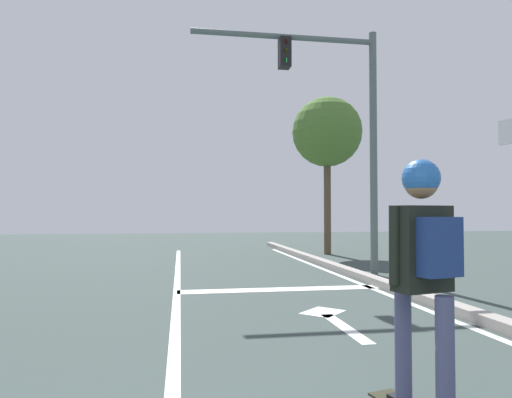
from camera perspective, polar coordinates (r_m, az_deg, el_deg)
lane_line_center at (r=6.58m, az=-9.94°, el=-13.50°), size 0.12×20.00×0.01m
lane_line_curbside at (r=7.40m, az=18.32°, el=-12.12°), size 0.12×20.00×0.01m
stop_bar at (r=8.18m, az=3.02°, el=-11.19°), size 3.57×0.40×0.01m
lane_arrow_stem at (r=5.66m, az=11.06°, el=-15.45°), size 0.16×1.40×0.01m
lane_arrow_head at (r=6.44m, az=8.33°, el=-13.76°), size 0.71×0.71×0.01m
curb_strip at (r=7.50m, az=20.04°, el=-11.43°), size 0.24×24.00×0.14m
skater at (r=3.07m, az=20.21°, el=-6.41°), size 0.44×0.61×1.60m
traffic_signal_mast at (r=10.20m, az=9.97°, el=11.22°), size 4.05×0.34×5.31m
roadside_tree at (r=15.26m, az=8.86°, el=8.15°), size 2.28×2.28×5.13m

